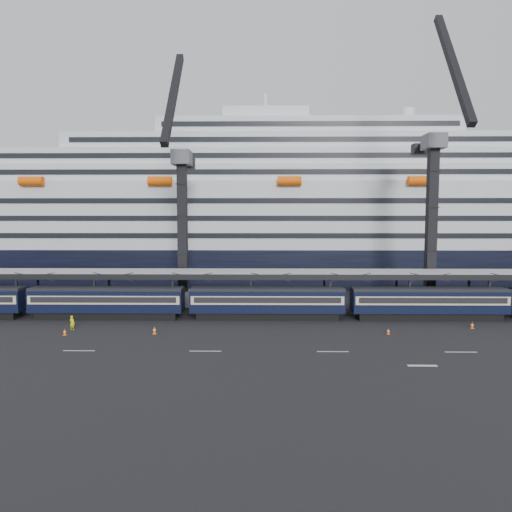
# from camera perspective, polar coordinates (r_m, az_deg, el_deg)

# --- Properties ---
(ground) EXTENTS (260.00, 260.00, 0.00)m
(ground) POSITION_cam_1_polar(r_m,az_deg,el_deg) (48.48, 11.20, -10.31)
(ground) COLOR black
(ground) RESTS_ON ground
(lane_markings) EXTENTS (111.00, 4.27, 0.02)m
(lane_markings) POSITION_cam_1_polar(r_m,az_deg,el_deg) (45.87, 22.71, -11.45)
(lane_markings) COLOR beige
(lane_markings) RESTS_ON ground
(train) EXTENTS (133.05, 3.00, 4.05)m
(train) POSITION_cam_1_polar(r_m,az_deg,el_deg) (57.10, 4.79, -5.67)
(train) COLOR black
(train) RESTS_ON ground
(canopy) EXTENTS (130.00, 6.25, 5.53)m
(canopy) POSITION_cam_1_polar(r_m,az_deg,el_deg) (61.08, 8.90, -2.14)
(canopy) COLOR gray
(canopy) RESTS_ON ground
(cruise_ship) EXTENTS (214.09, 28.84, 34.00)m
(cruise_ship) POSITION_cam_1_polar(r_m,az_deg,el_deg) (92.32, 5.46, 4.63)
(cruise_ship) COLOR black
(cruise_ship) RESTS_ON ground
(crane_dark_near) EXTENTS (4.50, 17.75, 35.08)m
(crane_dark_near) POSITION_cam_1_polar(r_m,az_deg,el_deg) (65.59, -9.24, 4.18)
(crane_dark_near) COLOR #505358
(crane_dark_near) RESTS_ON ground
(crane_dark_mid) EXTENTS (4.50, 18.24, 39.64)m
(crane_dark_mid) POSITION_cam_1_polar(r_m,az_deg,el_deg) (67.87, 21.23, 5.14)
(crane_dark_mid) COLOR #505358
(crane_dark_mid) RESTS_ON ground
(worker) EXTENTS (0.68, 0.54, 1.64)m
(worker) POSITION_cam_1_polar(r_m,az_deg,el_deg) (55.54, -22.01, -7.76)
(worker) COLOR #FFF10D
(worker) RESTS_ON ground
(traffic_cone_b) EXTENTS (0.37, 0.37, 0.74)m
(traffic_cone_b) POSITION_cam_1_polar(r_m,az_deg,el_deg) (53.57, -22.79, -8.74)
(traffic_cone_b) COLOR #FF5B08
(traffic_cone_b) RESTS_ON ground
(traffic_cone_c) EXTENTS (0.44, 0.44, 0.87)m
(traffic_cone_c) POSITION_cam_1_polar(r_m,az_deg,el_deg) (51.18, -12.58, -9.03)
(traffic_cone_c) COLOR #FF5B08
(traffic_cone_c) RESTS_ON ground
(traffic_cone_d) EXTENTS (0.35, 0.35, 0.71)m
(traffic_cone_d) POSITION_cam_1_polar(r_m,az_deg,el_deg) (51.89, 16.21, -9.00)
(traffic_cone_d) COLOR #FF5B08
(traffic_cone_d) RESTS_ON ground
(traffic_cone_f) EXTENTS (0.40, 0.40, 0.80)m
(traffic_cone_f) POSITION_cam_1_polar(r_m,az_deg,el_deg) (57.85, 25.41, -7.81)
(traffic_cone_f) COLOR #FF5B08
(traffic_cone_f) RESTS_ON ground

